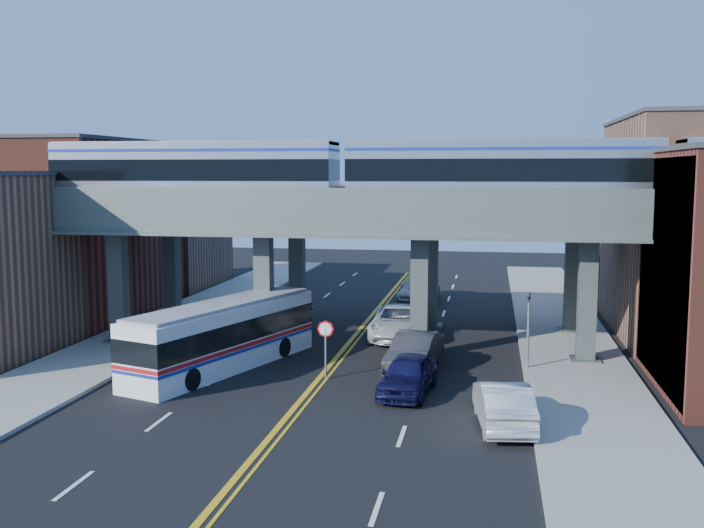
{
  "coord_description": "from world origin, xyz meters",
  "views": [
    {
      "loc": [
        7.43,
        -30.3,
        9.2
      ],
      "look_at": [
        0.63,
        7.82,
        4.59
      ],
      "focal_mm": 40.0,
      "sensor_mm": 36.0,
      "label": 1
    }
  ],
  "objects_px": {
    "transit_train": "(500,171)",
    "car_lane_b": "(414,352)",
    "car_lane_c": "(398,322)",
    "car_lane_a": "(408,375)",
    "car_lane_d": "(419,289)",
    "transit_bus": "(223,336)",
    "stop_sign": "(326,340)",
    "traffic_signal": "(528,322)",
    "car_parked_curb": "(503,404)"
  },
  "relations": [
    {
      "from": "transit_train",
      "to": "car_lane_b",
      "type": "relative_size",
      "value": 8.67
    },
    {
      "from": "transit_train",
      "to": "car_lane_c",
      "type": "xyz_separation_m",
      "value": [
        -5.34,
        4.11,
        -8.31
      ]
    },
    {
      "from": "transit_train",
      "to": "car_lane_c",
      "type": "relative_size",
      "value": 7.13
    },
    {
      "from": "car_lane_a",
      "to": "car_lane_d",
      "type": "bearing_deg",
      "value": 100.24
    },
    {
      "from": "car_lane_c",
      "to": "transit_bus",
      "type": "bearing_deg",
      "value": -134.6
    },
    {
      "from": "transit_train",
      "to": "car_lane_b",
      "type": "height_order",
      "value": "transit_train"
    },
    {
      "from": "car_lane_a",
      "to": "stop_sign",
      "type": "bearing_deg",
      "value": 161.72
    },
    {
      "from": "traffic_signal",
      "to": "car_lane_a",
      "type": "xyz_separation_m",
      "value": [
        -5.05,
        -4.75,
        -1.49
      ]
    },
    {
      "from": "car_lane_b",
      "to": "stop_sign",
      "type": "bearing_deg",
      "value": -143.48
    },
    {
      "from": "car_lane_b",
      "to": "car_lane_d",
      "type": "distance_m",
      "value": 19.13
    },
    {
      "from": "transit_train",
      "to": "car_lane_a",
      "type": "distance_m",
      "value": 11.37
    },
    {
      "from": "traffic_signal",
      "to": "car_lane_c",
      "type": "bearing_deg",
      "value": 137.81
    },
    {
      "from": "stop_sign",
      "to": "transit_train",
      "type": "bearing_deg",
      "value": 33.7
    },
    {
      "from": "car_lane_a",
      "to": "car_lane_c",
      "type": "xyz_separation_m",
      "value": [
        -1.69,
        10.86,
        0.08
      ]
    },
    {
      "from": "traffic_signal",
      "to": "car_lane_a",
      "type": "bearing_deg",
      "value": -136.73
    },
    {
      "from": "traffic_signal",
      "to": "car_lane_b",
      "type": "distance_m",
      "value": 5.43
    },
    {
      "from": "car_lane_c",
      "to": "car_parked_curb",
      "type": "height_order",
      "value": "car_lane_c"
    },
    {
      "from": "transit_bus",
      "to": "car_lane_b",
      "type": "height_order",
      "value": "transit_bus"
    },
    {
      "from": "stop_sign",
      "to": "transit_bus",
      "type": "relative_size",
      "value": 0.22
    },
    {
      "from": "traffic_signal",
      "to": "transit_bus",
      "type": "distance_m",
      "value": 14.16
    },
    {
      "from": "stop_sign",
      "to": "car_lane_b",
      "type": "bearing_deg",
      "value": 29.42
    },
    {
      "from": "transit_train",
      "to": "stop_sign",
      "type": "relative_size",
      "value": 17.25
    },
    {
      "from": "transit_train",
      "to": "transit_bus",
      "type": "bearing_deg",
      "value": -162.34
    },
    {
      "from": "transit_bus",
      "to": "car_lane_a",
      "type": "relative_size",
      "value": 2.47
    },
    {
      "from": "car_lane_d",
      "to": "car_lane_b",
      "type": "bearing_deg",
      "value": -83.94
    },
    {
      "from": "car_lane_b",
      "to": "car_parked_curb",
      "type": "height_order",
      "value": "car_lane_b"
    },
    {
      "from": "transit_train",
      "to": "car_parked_curb",
      "type": "relative_size",
      "value": 8.99
    },
    {
      "from": "car_lane_c",
      "to": "car_lane_d",
      "type": "height_order",
      "value": "car_lane_d"
    },
    {
      "from": "car_lane_d",
      "to": "transit_bus",
      "type": "bearing_deg",
      "value": -108.41
    },
    {
      "from": "transit_train",
      "to": "car_lane_a",
      "type": "bearing_deg",
      "value": -118.37
    },
    {
      "from": "stop_sign",
      "to": "car_lane_d",
      "type": "height_order",
      "value": "stop_sign"
    },
    {
      "from": "traffic_signal",
      "to": "car_lane_d",
      "type": "xyz_separation_m",
      "value": [
        -6.68,
        18.18,
        -1.38
      ]
    },
    {
      "from": "stop_sign",
      "to": "traffic_signal",
      "type": "bearing_deg",
      "value": 18.63
    },
    {
      "from": "car_lane_b",
      "to": "car_lane_d",
      "type": "bearing_deg",
      "value": 101.66
    },
    {
      "from": "transit_train",
      "to": "car_parked_curb",
      "type": "bearing_deg",
      "value": -88.93
    },
    {
      "from": "stop_sign",
      "to": "car_parked_curb",
      "type": "height_order",
      "value": "stop_sign"
    },
    {
      "from": "car_lane_d",
      "to": "stop_sign",
      "type": "bearing_deg",
      "value": -94.48
    },
    {
      "from": "car_lane_a",
      "to": "transit_train",
      "type": "bearing_deg",
      "value": 67.8
    },
    {
      "from": "stop_sign",
      "to": "car_parked_curb",
      "type": "distance_m",
      "value": 9.39
    },
    {
      "from": "traffic_signal",
      "to": "stop_sign",
      "type": "bearing_deg",
      "value": -161.37
    },
    {
      "from": "traffic_signal",
      "to": "car_lane_a",
      "type": "relative_size",
      "value": 0.86
    },
    {
      "from": "traffic_signal",
      "to": "car_parked_curb",
      "type": "bearing_deg",
      "value": -98.29
    },
    {
      "from": "car_lane_a",
      "to": "car_parked_curb",
      "type": "relative_size",
      "value": 0.94
    },
    {
      "from": "car_lane_b",
      "to": "car_lane_c",
      "type": "distance_m",
      "value": 7.18
    },
    {
      "from": "stop_sign",
      "to": "car_lane_d",
      "type": "distance_m",
      "value": 21.31
    },
    {
      "from": "transit_train",
      "to": "transit_bus",
      "type": "height_order",
      "value": "transit_train"
    },
    {
      "from": "car_lane_d",
      "to": "car_lane_c",
      "type": "bearing_deg",
      "value": -88.79
    },
    {
      "from": "stop_sign",
      "to": "traffic_signal",
      "type": "xyz_separation_m",
      "value": [
        8.9,
        3.0,
        0.54
      ]
    },
    {
      "from": "car_lane_b",
      "to": "car_lane_c",
      "type": "relative_size",
      "value": 0.82
    },
    {
      "from": "car_lane_a",
      "to": "car_lane_b",
      "type": "bearing_deg",
      "value": 97.82
    }
  ]
}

